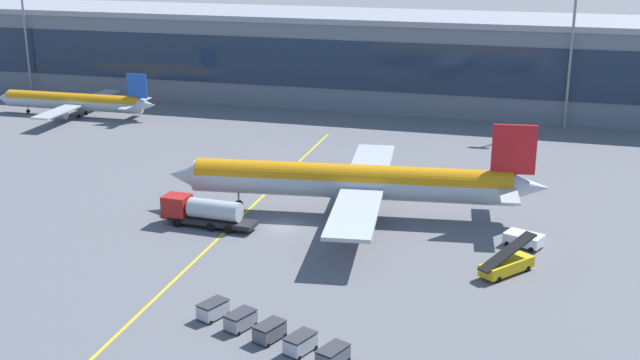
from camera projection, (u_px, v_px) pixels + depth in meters
ground_plane at (283, 227)px, 91.03m from camera, size 700.00×700.00×0.00m
apron_lead_in_line at (241, 217)px, 94.33m from camera, size 1.25×80.00×0.01m
terminal_building at (457, 62)px, 149.29m from camera, size 206.57×22.10×16.39m
main_airliner at (353, 181)px, 93.87m from camera, size 43.96×35.13×11.32m
fuel_tanker at (203, 211)px, 90.85m from camera, size 10.93×3.16×3.25m
belt_loader at (507, 264)px, 78.56m from camera, size 5.25×6.28×3.49m
pushback_tug at (523, 239)px, 85.39m from camera, size 4.38×3.54×1.40m
baggage_cart_0 at (213, 309)px, 69.88m from camera, size 2.42×3.03×1.48m
baggage_cart_1 at (241, 320)px, 68.01m from camera, size 2.42×3.03×1.48m
baggage_cart_2 at (270, 331)px, 66.14m from camera, size 2.42×3.03×1.48m
baggage_cart_3 at (300, 343)px, 64.27m from camera, size 2.42×3.03×1.48m
baggage_cart_4 at (333, 356)px, 62.40m from camera, size 2.42×3.03×1.48m
commuter_jet_far at (74, 102)px, 142.85m from camera, size 30.91×24.44×8.05m
apron_light_mast_0 at (25, 28)px, 157.94m from camera, size 2.80×0.50×21.99m
apron_light_mast_1 at (572, 38)px, 131.32m from camera, size 2.80×0.50×25.54m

